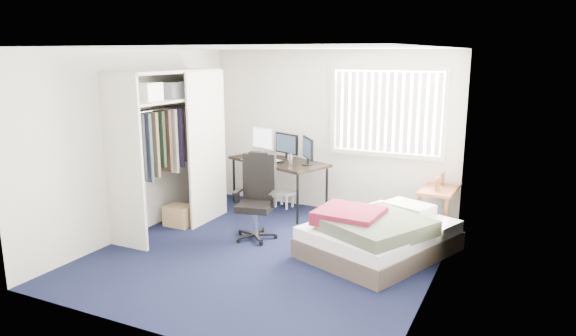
# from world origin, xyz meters

# --- Properties ---
(ground) EXTENTS (4.20, 4.20, 0.00)m
(ground) POSITION_xyz_m (0.00, 0.00, 0.00)
(ground) COLOR black
(ground) RESTS_ON ground
(room_shell) EXTENTS (4.20, 4.20, 4.20)m
(room_shell) POSITION_xyz_m (0.00, 0.00, 1.51)
(room_shell) COLOR silver
(room_shell) RESTS_ON ground
(window_assembly) EXTENTS (1.72, 0.09, 1.32)m
(window_assembly) POSITION_xyz_m (0.90, 2.04, 1.60)
(window_assembly) COLOR white
(window_assembly) RESTS_ON ground
(closet) EXTENTS (0.64, 1.84, 2.22)m
(closet) POSITION_xyz_m (-1.67, 0.27, 1.35)
(closet) COLOR beige
(closet) RESTS_ON ground
(desk) EXTENTS (1.77, 1.26, 1.25)m
(desk) POSITION_xyz_m (-0.71, 1.75, 0.82)
(desk) COLOR black
(desk) RESTS_ON ground
(office_chair) EXTENTS (0.64, 0.64, 1.15)m
(office_chair) POSITION_xyz_m (-0.41, 0.46, 0.44)
(office_chair) COLOR black
(office_chair) RESTS_ON ground
(footstool) EXTENTS (0.35, 0.30, 0.25)m
(footstool) POSITION_xyz_m (-0.68, 1.85, 0.19)
(footstool) COLOR white
(footstool) RESTS_ON ground
(nightstand) EXTENTS (0.49, 0.91, 0.79)m
(nightstand) POSITION_xyz_m (1.75, 1.85, 0.54)
(nightstand) COLOR brown
(nightstand) RESTS_ON ground
(bed) EXTENTS (1.89, 2.14, 0.60)m
(bed) POSITION_xyz_m (1.24, 0.55, 0.26)
(bed) COLOR #453931
(bed) RESTS_ON ground
(pine_box) EXTENTS (0.39, 0.30, 0.29)m
(pine_box) POSITION_xyz_m (-1.65, 0.38, 0.15)
(pine_box) COLOR #A67653
(pine_box) RESTS_ON ground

